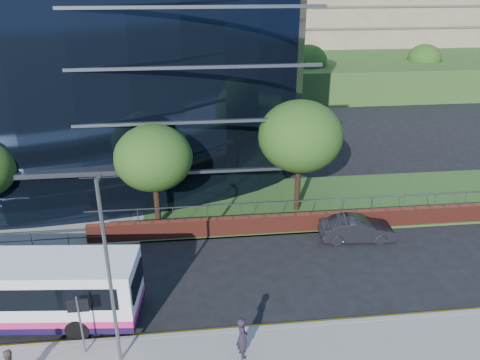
{
  "coord_description": "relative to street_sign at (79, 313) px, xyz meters",
  "views": [
    {
      "loc": [
        9.2,
        -16.97,
        14.49
      ],
      "look_at": [
        12.0,
        8.0,
        3.31
      ],
      "focal_mm": 35.0,
      "sensor_mm": 36.0,
      "label": 1
    }
  ],
  "objects": [
    {
      "name": "tree_dist_e",
      "position": [
        19.5,
        41.59,
        2.39
      ],
      "size": [
        4.62,
        4.62,
        6.51
      ],
      "color": "black",
      "rests_on": "ground"
    },
    {
      "name": "parked_car",
      "position": [
        14.19,
        7.6,
        -1.44
      ],
      "size": [
        4.42,
        1.8,
        1.43
      ],
      "primitive_type": "imported",
      "rotation": [
        0.0,
        0.0,
        1.5
      ],
      "color": "black",
      "rests_on": "ground"
    },
    {
      "name": "street_sign",
      "position": [
        0.0,
        0.0,
        0.0
      ],
      "size": [
        0.85,
        0.09,
        2.8
      ],
      "color": "slate",
      "rests_on": "pavement_near"
    },
    {
      "name": "tree_dist_f",
      "position": [
        35.5,
        43.59,
        2.06
      ],
      "size": [
        4.29,
        4.29,
        6.05
      ],
      "color": "black",
      "rests_on": "ground"
    },
    {
      "name": "pedestrian",
      "position": [
        6.41,
        -0.93,
        -1.05
      ],
      "size": [
        0.6,
        0.78,
        1.89
      ],
      "primitive_type": "imported",
      "rotation": [
        0.0,
        0.0,
        1.8
      ],
      "color": "#251C2B",
      "rests_on": "pavement_near"
    },
    {
      "name": "city_bus",
      "position": [
        -3.59,
        2.46,
        -0.47
      ],
      "size": [
        11.9,
        3.8,
        3.17
      ],
      "rotation": [
        0.0,
        0.0,
        -0.1
      ],
      "color": "white",
      "rests_on": "ground"
    },
    {
      "name": "glass_office",
      "position": [
        -8.5,
        22.44,
        5.85
      ],
      "size": [
        44.0,
        23.1,
        16.0
      ],
      "color": "black",
      "rests_on": "ground"
    },
    {
      "name": "retaining_wall",
      "position": [
        15.5,
        8.89,
        -1.54
      ],
      "size": [
        34.0,
        0.4,
        2.11
      ],
      "color": "maroon",
      "rests_on": "ground"
    },
    {
      "name": "tree_far_d",
      "position": [
        11.5,
        11.59,
        3.04
      ],
      "size": [
        5.28,
        5.28,
        7.44
      ],
      "color": "black",
      "rests_on": "ground"
    },
    {
      "name": "grass_verge",
      "position": [
        19.5,
        12.59,
        -2.09
      ],
      "size": [
        36.0,
        8.0,
        0.12
      ],
      "primitive_type": "cube",
      "color": "#2D511E",
      "rests_on": "ground"
    },
    {
      "name": "tree_far_c",
      "position": [
        2.5,
        10.59,
        2.39
      ],
      "size": [
        4.62,
        4.62,
        6.51
      ],
      "color": "black",
      "rests_on": "ground"
    },
    {
      "name": "streetlight_east",
      "position": [
        1.5,
        -0.59,
        2.29
      ],
      "size": [
        0.15,
        0.77,
        8.0
      ],
      "color": "slate",
      "rests_on": "pavement_near"
    }
  ]
}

